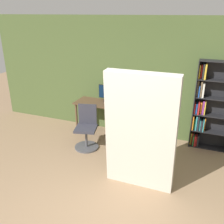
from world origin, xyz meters
TOP-DOWN VIEW (x-y plane):
  - wall_back at (0.00, 3.12)m, footprint 8.00×0.06m
  - desk at (-0.96, 2.81)m, footprint 1.29×0.56m
  - monitor at (-0.86, 2.96)m, footprint 0.48×0.23m
  - office_chair at (-0.99, 2.04)m, footprint 0.53×0.53m
  - bookshelf at (1.37, 2.99)m, footprint 0.75×0.27m
  - mattress_near at (0.41, 1.18)m, footprint 1.12×0.30m

SIDE VIEW (x-z plane):
  - office_chair at x=-0.99m, z-range -0.09..0.85m
  - desk at x=-0.96m, z-range 0.27..1.04m
  - bookshelf at x=1.37m, z-range -0.04..1.85m
  - monitor at x=-0.86m, z-range 0.77..1.17m
  - mattress_near at x=0.41m, z-range 0.00..1.98m
  - wall_back at x=0.00m, z-range 0.00..2.70m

